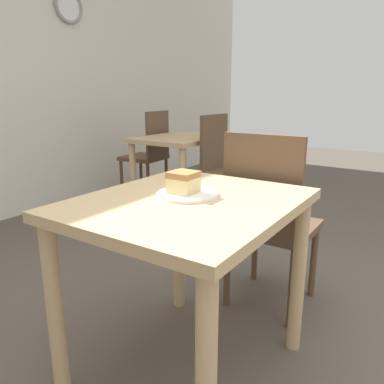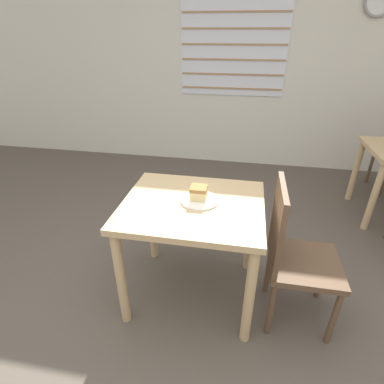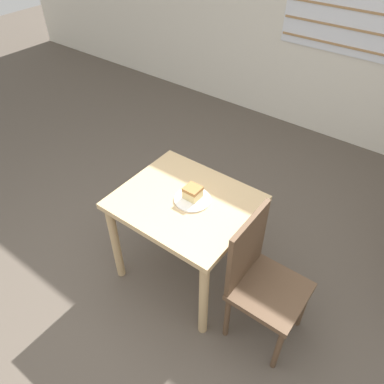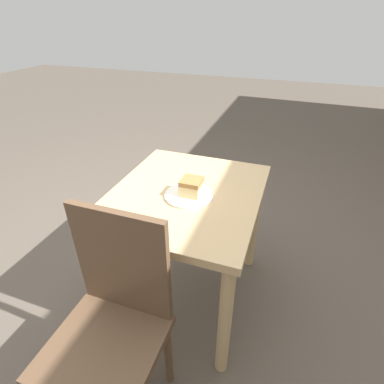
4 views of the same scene
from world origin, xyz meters
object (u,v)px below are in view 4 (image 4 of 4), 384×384
Objects in this scene: chair_near_window at (112,320)px; cake_slice at (192,187)px; plate at (189,195)px; dining_table_near at (186,212)px.

chair_near_window reaches higher than cake_slice.
plate is 0.05m from cake_slice.
plate is 2.33× the size of cake_slice.
dining_table_near is at bearing 83.11° from chair_near_window.
chair_near_window reaches higher than plate.
chair_near_window is 9.29× the size of cake_slice.
cake_slice reaches higher than dining_table_near.
chair_near_window is at bearing -10.94° from cake_slice.
cake_slice is at bearing 123.16° from plate.
dining_table_near is 0.14m from plate.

